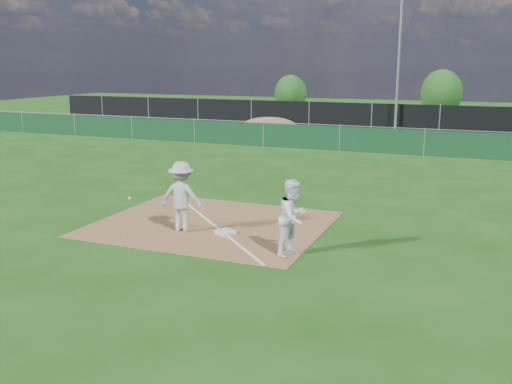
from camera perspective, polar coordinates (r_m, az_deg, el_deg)
ground at (r=23.56m, az=5.37°, el=2.41°), size 90.00×90.00×0.00m
infield_dirt at (r=15.38m, az=-4.45°, el=-3.20°), size 6.00×5.00×0.02m
foul_line at (r=15.37m, az=-4.45°, el=-3.14°), size 5.01×5.01×0.01m
green_fence at (r=28.24m, az=8.36°, el=5.30°), size 44.00×0.05×1.20m
dirt_mound at (r=33.04m, az=1.35°, el=6.49°), size 3.38×2.60×1.17m
black_fence at (r=35.98m, az=11.48°, el=7.26°), size 46.00×0.04×1.80m
parking_lot at (r=40.96m, az=12.76°, el=6.60°), size 46.00×9.00×0.01m
light_pole at (r=35.28m, az=14.06°, el=12.08°), size 0.16×0.16×8.00m
first_base at (r=14.44m, az=-3.09°, el=-4.03°), size 0.54×0.54×0.09m
play_at_first at (r=14.57m, az=-7.42°, el=-0.46°), size 2.00×0.75×1.81m
runner at (r=12.74m, az=3.75°, el=-2.56°), size 0.87×1.00×1.74m
car_left at (r=42.49m, az=3.16°, el=8.07°), size 4.44×3.18×1.40m
car_mid at (r=40.71m, az=10.19°, el=7.66°), size 4.36×2.10×1.38m
car_right at (r=40.15m, az=18.06°, el=7.17°), size 5.02×2.68×1.38m
tree_left at (r=48.71m, az=3.48°, el=9.78°), size 2.71×2.71×3.21m
tree_mid at (r=47.03m, az=18.05°, el=9.40°), size 3.14×3.14×3.73m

